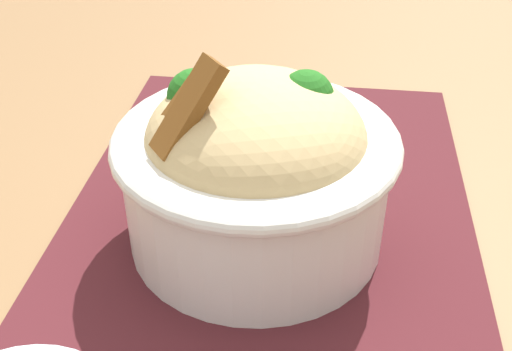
# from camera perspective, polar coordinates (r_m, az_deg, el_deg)

# --- Properties ---
(table) EXTENTS (1.15, 0.99, 0.71)m
(table) POSITION_cam_1_polar(r_m,az_deg,el_deg) (0.49, -1.07, -11.62)
(table) COLOR olive
(table) RESTS_ON ground_plane
(placemat) EXTENTS (0.45, 0.30, 0.00)m
(placemat) POSITION_cam_1_polar(r_m,az_deg,el_deg) (0.45, 1.00, -4.61)
(placemat) COLOR #47191E
(placemat) RESTS_ON table
(bowl) EXTENTS (0.18, 0.18, 0.14)m
(bowl) POSITION_cam_1_polar(r_m,az_deg,el_deg) (0.41, -0.03, 1.01)
(bowl) COLOR silver
(bowl) RESTS_ON placemat
(fork) EXTENTS (0.03, 0.14, 0.00)m
(fork) POSITION_cam_1_polar(r_m,az_deg,el_deg) (0.51, 3.10, 0.64)
(fork) COLOR silver
(fork) RESTS_ON placemat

